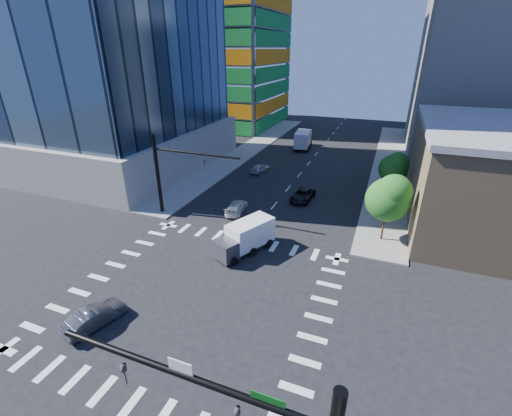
% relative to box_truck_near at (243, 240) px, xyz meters
% --- Properties ---
extents(ground, '(160.00, 160.00, 0.00)m').
position_rel_box_truck_near_xyz_m(ground, '(-0.64, -7.04, -1.27)').
color(ground, black).
rests_on(ground, ground).
extents(road_markings, '(20.00, 20.00, 0.01)m').
position_rel_box_truck_near_xyz_m(road_markings, '(-0.64, -7.04, -1.27)').
color(road_markings, silver).
rests_on(road_markings, ground).
extents(sidewalk_ne, '(5.00, 60.00, 0.15)m').
position_rel_box_truck_near_xyz_m(sidewalk_ne, '(11.86, 32.96, -1.20)').
color(sidewalk_ne, gray).
rests_on(sidewalk_ne, ground).
extents(sidewalk_nw, '(5.00, 60.00, 0.15)m').
position_rel_box_truck_near_xyz_m(sidewalk_nw, '(-13.14, 32.96, -1.20)').
color(sidewalk_nw, gray).
rests_on(sidewalk_nw, ground).
extents(construction_building, '(25.16, 34.50, 70.60)m').
position_rel_box_truck_near_xyz_m(construction_building, '(-28.06, 54.89, 23.34)').
color(construction_building, gray).
rests_on(construction_building, ground).
extents(bg_building_ne, '(24.00, 30.00, 28.00)m').
position_rel_box_truck_near_xyz_m(bg_building_ne, '(26.36, 47.96, 12.73)').
color(bg_building_ne, slate).
rests_on(bg_building_ne, ground).
extents(signal_mast_nw, '(10.20, 0.40, 9.00)m').
position_rel_box_truck_near_xyz_m(signal_mast_nw, '(-10.64, 4.46, 4.22)').
color(signal_mast_nw, black).
rests_on(signal_mast_nw, sidewalk_nw).
extents(tree_south, '(4.16, 4.16, 6.82)m').
position_rel_box_truck_near_xyz_m(tree_south, '(11.98, 6.86, 3.41)').
color(tree_south, '#382316').
rests_on(tree_south, sidewalk_ne).
extents(tree_north, '(3.54, 3.52, 5.78)m').
position_rel_box_truck_near_xyz_m(tree_north, '(12.28, 18.86, 2.71)').
color(tree_north, '#382316').
rests_on(tree_north, sidewalk_ne).
extents(car_nb_far, '(2.55, 4.92, 1.32)m').
position_rel_box_truck_near_xyz_m(car_nb_far, '(2.15, 13.83, -0.61)').
color(car_nb_far, black).
rests_on(car_nb_far, ground).
extents(car_sb_near, '(2.39, 4.70, 1.31)m').
position_rel_box_truck_near_xyz_m(car_sb_near, '(-4.15, 7.64, -0.62)').
color(car_sb_near, white).
rests_on(car_sb_near, ground).
extents(car_sb_mid, '(2.33, 4.12, 1.32)m').
position_rel_box_truck_near_xyz_m(car_sb_mid, '(-6.55, 21.79, -0.61)').
color(car_sb_mid, '#B5B7BE').
rests_on(car_sb_mid, ground).
extents(car_sb_cross, '(2.56, 4.46, 1.39)m').
position_rel_box_truck_near_xyz_m(car_sb_cross, '(-5.78, -12.24, -0.58)').
color(car_sb_cross, '#4D4D52').
rests_on(car_sb_cross, ground).
extents(box_truck_near, '(4.42, 5.96, 2.88)m').
position_rel_box_truck_near_xyz_m(box_truck_near, '(0.00, 0.00, 0.00)').
color(box_truck_near, black).
rests_on(box_truck_near, ground).
extents(box_truck_far, '(3.39, 6.60, 3.33)m').
position_rel_box_truck_near_xyz_m(box_truck_far, '(-3.94, 38.12, 0.20)').
color(box_truck_far, black).
rests_on(box_truck_far, ground).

